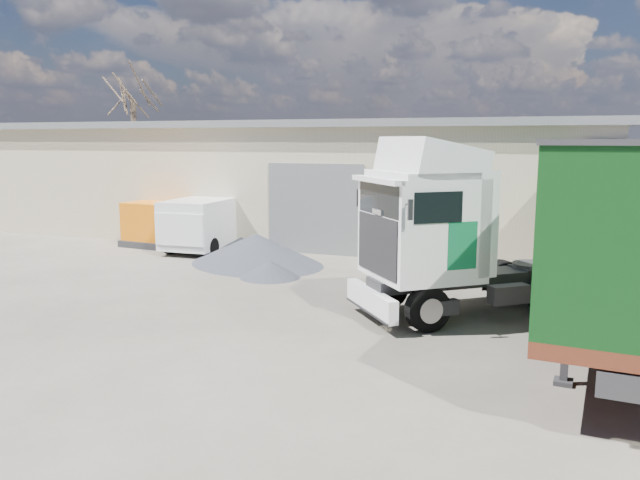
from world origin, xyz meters
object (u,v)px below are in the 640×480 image
(tractor_unit, at_px, (451,242))
(panel_van, at_px, (209,222))
(box_trailer, at_px, (631,215))
(orange_skip, at_px, (160,227))
(bare_tree, at_px, (132,84))

(tractor_unit, xyz_separation_m, panel_van, (-11.02, 6.52, -0.84))
(box_trailer, height_order, orange_skip, box_trailer)
(tractor_unit, height_order, orange_skip, tractor_unit)
(bare_tree, distance_m, tractor_unit, 28.73)
(bare_tree, xyz_separation_m, orange_skip, (9.15, -10.70, -7.10))
(bare_tree, distance_m, orange_skip, 15.77)
(bare_tree, bearing_deg, tractor_unit, -37.06)
(box_trailer, relative_size, panel_van, 2.62)
(bare_tree, relative_size, tractor_unit, 1.40)
(box_trailer, bearing_deg, orange_skip, 166.04)
(orange_skip, bearing_deg, tractor_unit, -20.62)
(box_trailer, bearing_deg, tractor_unit, -170.52)
(bare_tree, relative_size, orange_skip, 3.04)
(box_trailer, bearing_deg, panel_van, 162.58)
(bare_tree, height_order, orange_skip, bare_tree)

